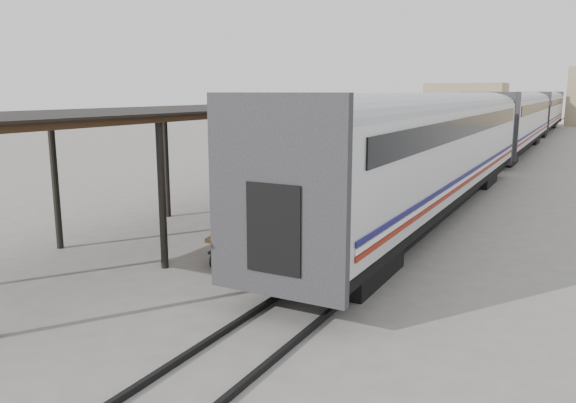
% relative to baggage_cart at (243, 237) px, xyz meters
% --- Properties ---
extents(ground, '(160.00, 160.00, 0.00)m').
position_rel_baggage_cart_xyz_m(ground, '(-0.10, 0.33, -0.65)').
color(ground, slate).
rests_on(ground, ground).
extents(train, '(3.45, 76.01, 4.01)m').
position_rel_baggage_cart_xyz_m(train, '(3.09, 34.13, 2.04)').
color(train, silver).
rests_on(train, ground).
extents(canopy, '(4.90, 64.30, 4.15)m').
position_rel_baggage_cart_xyz_m(canopy, '(-3.50, 24.33, 3.36)').
color(canopy, '#422B19').
rests_on(canopy, ground).
extents(rails, '(1.54, 150.00, 0.12)m').
position_rel_baggage_cart_xyz_m(rails, '(3.10, 34.33, -0.59)').
color(rails, black).
rests_on(rails, ground).
extents(building_left, '(12.00, 8.00, 6.00)m').
position_rel_baggage_cart_xyz_m(building_left, '(-10.10, 82.33, 2.35)').
color(building_left, tan).
rests_on(building_left, ground).
extents(baggage_cart, '(1.70, 2.60, 0.86)m').
position_rel_baggage_cart_xyz_m(baggage_cart, '(0.00, 0.00, 0.00)').
color(baggage_cart, brown).
rests_on(baggage_cart, ground).
extents(suitcase_stack, '(1.26, 1.25, 0.58)m').
position_rel_baggage_cart_xyz_m(suitcase_stack, '(-0.18, 0.35, 0.41)').
color(suitcase_stack, '#39393C').
rests_on(suitcase_stack, baggage_cart).
extents(luggage_tug, '(1.22, 1.73, 1.40)m').
position_rel_baggage_cart_xyz_m(luggage_tug, '(-2.35, 20.26, -0.00)').
color(luggage_tug, maroon).
rests_on(luggage_tug, ground).
extents(porter, '(0.61, 0.71, 1.65)m').
position_rel_baggage_cart_xyz_m(porter, '(0.25, -0.65, 1.04)').
color(porter, navy).
rests_on(porter, baggage_cart).
extents(pedestrian, '(1.16, 0.85, 1.82)m').
position_rel_baggage_cart_xyz_m(pedestrian, '(-3.46, 15.53, 0.26)').
color(pedestrian, black).
rests_on(pedestrian, ground).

